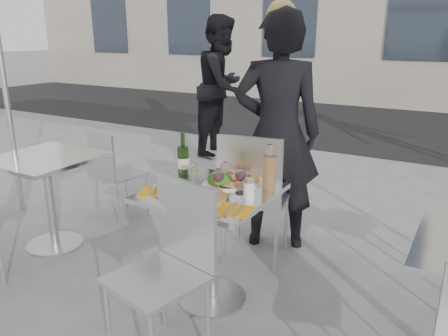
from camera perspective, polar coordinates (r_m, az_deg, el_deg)
The scene contains 21 objects.
ground at distance 2.95m, azimuth -1.53°, elevation -16.74°, with size 80.00×80.00×0.00m, color slate.
street_asphalt at distance 8.83m, azimuth 21.32°, elevation 5.19°, with size 24.00×5.00×0.00m, color black.
main_table at distance 2.69m, azimuth -1.62°, elevation -7.16°, with size 0.72×0.72×0.75m.
side_table_left at distance 3.66m, azimuth -22.03°, elevation -1.78°, with size 0.72×0.72×0.75m.
chair_far at distance 3.11m, azimuth 3.85°, elevation -2.75°, with size 0.54×0.55×1.00m.
chair_near at distance 2.29m, azimuth -6.98°, elevation -11.43°, with size 0.51×0.52×0.93m.
side_chair_lfar at distance 4.05m, azimuth -14.41°, elevation 0.02°, with size 0.45×0.45×0.83m.
woman_diner at distance 3.37m, azimuth 6.97°, elevation 4.51°, with size 0.67×0.44×1.83m, color black.
pedestrian_a at distance 6.17m, azimuth -0.20°, elevation 10.63°, with size 0.92×0.72×1.90m, color black.
pizza_near at distance 2.49m, azimuth -3.34°, elevation -3.71°, with size 0.31×0.31×0.02m.
pizza_far at distance 2.76m, azimuth 1.45°, elevation -1.47°, with size 0.35×0.35×0.03m.
salad_plate at distance 2.68m, azimuth -0.58°, elevation -1.59°, with size 0.22×0.22×0.09m.
wine_bottle at distance 2.85m, azimuth -5.34°, elevation 1.13°, with size 0.07×0.08×0.29m.
carafe at distance 2.55m, azimuth 5.94°, elevation -0.69°, with size 0.08×0.08×0.29m.
sugar_shaker at distance 2.49m, azimuth 3.28°, elevation -2.67°, with size 0.06×0.06×0.11m.
wineglass_white_a at distance 2.63m, azimuth -4.00°, elevation -0.31°, with size 0.07×0.07×0.16m.
wineglass_white_b at distance 2.66m, azimuth 0.12°, elevation -0.05°, with size 0.07×0.07×0.16m.
wineglass_red_a at distance 2.51m, azimuth -0.75°, elevation -1.09°, with size 0.07×0.07×0.16m.
wineglass_red_b at distance 2.53m, azimuth 2.17°, elevation -0.99°, with size 0.07×0.07×0.16m.
napkin_left at distance 2.61m, azimuth -8.95°, elevation -3.07°, with size 0.24×0.24×0.01m.
napkin_right at distance 2.32m, azimuth 1.38°, elevation -5.49°, with size 0.21×0.21×0.01m.
Camera 1 is at (1.30, -2.08, 1.64)m, focal length 35.00 mm.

